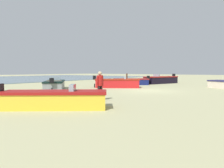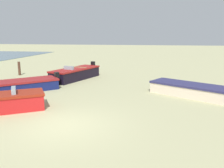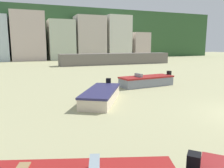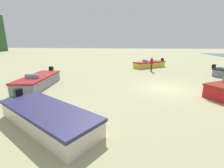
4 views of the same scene
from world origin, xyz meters
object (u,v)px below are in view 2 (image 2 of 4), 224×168
boat_cream_2 (190,90)px  boat_black_4 (76,74)px  boat_navy_6 (24,85)px  mooring_post_near_water (19,68)px

boat_cream_2 → boat_black_4: size_ratio=0.93×
boat_black_4 → boat_navy_6: (4.64, -2.03, -0.10)m
boat_cream_2 → boat_navy_6: (0.57, -10.73, -0.00)m
boat_cream_2 → mooring_post_near_water: mooring_post_near_water is taller
boat_cream_2 → boat_navy_6: size_ratio=1.13×
boat_cream_2 → mooring_post_near_water: 15.40m
boat_black_4 → mooring_post_near_water: size_ratio=4.21×
boat_navy_6 → mooring_post_near_water: 6.82m
boat_navy_6 → boat_cream_2: bearing=-130.1°
boat_navy_6 → mooring_post_near_water: size_ratio=3.46×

